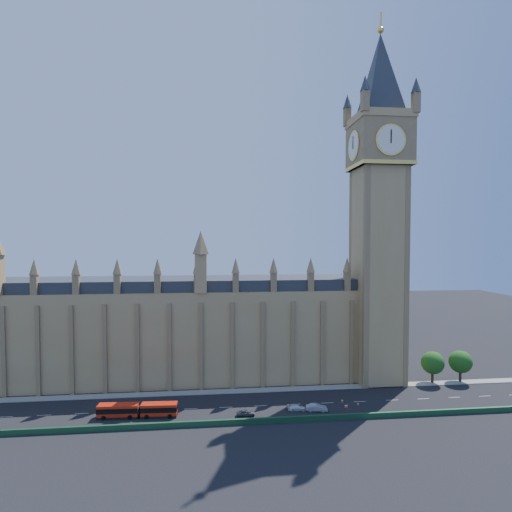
{
  "coord_description": "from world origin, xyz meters",
  "views": [
    {
      "loc": [
        -6.5,
        -90.84,
        38.46
      ],
      "look_at": [
        4.05,
        10.0,
        34.56
      ],
      "focal_mm": 28.0,
      "sensor_mm": 36.0,
      "label": 1
    }
  ],
  "objects": [
    {
      "name": "ground",
      "position": [
        0.0,
        0.0,
        0.0
      ],
      "size": [
        400.0,
        400.0,
        0.0
      ],
      "primitive_type": "plane",
      "color": "black",
      "rests_on": "ground"
    },
    {
      "name": "palace_westminster",
      "position": [
        -25.0,
        22.0,
        13.86
      ],
      "size": [
        120.0,
        20.0,
        28.0
      ],
      "color": "#A3834F",
      "rests_on": "ground"
    },
    {
      "name": "elizabeth_tower",
      "position": [
        38.0,
        13.99,
        54.56
      ],
      "size": [
        20.59,
        20.59,
        105.0
      ],
      "color": "#A3834F",
      "rests_on": "ground"
    },
    {
      "name": "bridge_parapet",
      "position": [
        0.0,
        -9.0,
        0.6
      ],
      "size": [
        160.0,
        0.6,
        1.2
      ],
      "primitive_type": "cube",
      "color": "#1E4C2D",
      "rests_on": "ground"
    },
    {
      "name": "kerb_north",
      "position": [
        0.0,
        9.5,
        0.08
      ],
      "size": [
        160.0,
        3.0,
        0.16
      ],
      "primitive_type": "cube",
      "color": "gray",
      "rests_on": "ground"
    },
    {
      "name": "tree_east_near",
      "position": [
        52.22,
        10.08,
        5.64
      ],
      "size": [
        6.0,
        6.0,
        8.5
      ],
      "color": "#382619",
      "rests_on": "ground"
    },
    {
      "name": "tree_east_far",
      "position": [
        60.22,
        10.08,
        5.64
      ],
      "size": [
        6.0,
        6.0,
        8.5
      ],
      "color": "#382619",
      "rests_on": "ground"
    },
    {
      "name": "red_bus",
      "position": [
        -23.3,
        -3.03,
        1.53
      ],
      "size": [
        17.15,
        3.4,
        2.9
      ],
      "rotation": [
        0.0,
        0.0,
        -0.05
      ],
      "color": "red",
      "rests_on": "ground"
    },
    {
      "name": "car_grey",
      "position": [
        0.21,
        -4.93,
        0.68
      ],
      "size": [
        3.99,
        1.61,
        1.36
      ],
      "primitive_type": "imported",
      "rotation": [
        0.0,
        0.0,
        1.57
      ],
      "color": "#414549",
      "rests_on": "ground"
    },
    {
      "name": "car_silver",
      "position": [
        16.34,
        -4.13,
        0.78
      ],
      "size": [
        4.92,
        2.29,
        1.56
      ],
      "primitive_type": "imported",
      "rotation": [
        0.0,
        0.0,
        1.43
      ],
      "color": "#A4A7AC",
      "rests_on": "ground"
    },
    {
      "name": "car_white",
      "position": [
        11.95,
        -3.45,
        0.6
      ],
      "size": [
        4.26,
        1.99,
        1.2
      ],
      "primitive_type": "imported",
      "rotation": [
        0.0,
        0.0,
        1.5
      ],
      "color": "white",
      "rests_on": "ground"
    },
    {
      "name": "cone_a",
      "position": [
        23.63,
        -0.1,
        0.38
      ],
      "size": [
        0.57,
        0.57,
        0.76
      ],
      "rotation": [
        0.0,
        0.0,
        0.21
      ],
      "color": "black",
      "rests_on": "ground"
    },
    {
      "name": "cone_b",
      "position": [
        23.46,
        -2.92,
        0.34
      ],
      "size": [
        0.57,
        0.57,
        0.69
      ],
      "rotation": [
        0.0,
        0.0,
        0.42
      ],
      "color": "black",
      "rests_on": "ground"
    },
    {
      "name": "cone_c",
      "position": [
        23.74,
        -3.15,
        0.38
      ],
      "size": [
        0.53,
        0.53,
        0.77
      ],
      "rotation": [
        0.0,
        0.0,
        -0.11
      ],
      "color": "black",
      "rests_on": "ground"
    },
    {
      "name": "cone_d",
      "position": [
        26.65,
        -2.31,
        0.35
      ],
      "size": [
        0.45,
        0.45,
        0.71
      ],
      "rotation": [
        0.0,
        0.0,
        -0.01
      ],
      "color": "black",
      "rests_on": "ground"
    }
  ]
}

